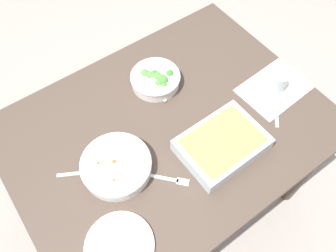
# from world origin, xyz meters

# --- Properties ---
(ground_plane) EXTENTS (6.00, 6.00, 0.00)m
(ground_plane) POSITION_xyz_m (0.00, 0.00, 0.00)
(ground_plane) COLOR #9E9389
(dining_table) EXTENTS (1.20, 0.90, 0.74)m
(dining_table) POSITION_xyz_m (0.00, 0.00, 0.65)
(dining_table) COLOR #4C3D33
(dining_table) RESTS_ON ground_plane
(placemat) EXTENTS (0.29, 0.21, 0.00)m
(placemat) POSITION_xyz_m (-0.46, 0.11, 0.74)
(placemat) COLOR silver
(placemat) RESTS_ON dining_table
(stew_bowl) EXTENTS (0.25, 0.25, 0.06)m
(stew_bowl) POSITION_xyz_m (0.25, 0.04, 0.77)
(stew_bowl) COLOR silver
(stew_bowl) RESTS_ON dining_table
(broccoli_bowl) EXTENTS (0.20, 0.20, 0.07)m
(broccoli_bowl) POSITION_xyz_m (-0.08, -0.20, 0.77)
(broccoli_bowl) COLOR silver
(broccoli_bowl) RESTS_ON dining_table
(baking_dish) EXTENTS (0.30, 0.22, 0.06)m
(baking_dish) POSITION_xyz_m (-0.10, 0.19, 0.77)
(baking_dish) COLOR silver
(baking_dish) RESTS_ON dining_table
(drink_cup) EXTENTS (0.07, 0.07, 0.08)m
(drink_cup) POSITION_xyz_m (-0.46, 0.11, 0.78)
(drink_cup) COLOR #B2BCC6
(drink_cup) RESTS_ON dining_table
(side_plate) EXTENTS (0.22, 0.22, 0.01)m
(side_plate) POSITION_xyz_m (0.38, 0.27, 0.75)
(side_plate) COLOR white
(side_plate) RESTS_ON dining_table
(spoon_by_stew) EXTENTS (0.16, 0.10, 0.01)m
(spoon_by_stew) POSITION_xyz_m (0.34, -0.01, 0.74)
(spoon_by_stew) COLOR silver
(spoon_by_stew) RESTS_ON dining_table
(spoon_by_broccoli) EXTENTS (0.06, 0.17, 0.01)m
(spoon_by_broccoli) POSITION_xyz_m (-0.07, -0.16, 0.74)
(spoon_by_broccoli) COLOR silver
(spoon_by_broccoli) RESTS_ON dining_table
(spoon_spare) EXTENTS (0.13, 0.14, 0.01)m
(spoon_spare) POSITION_xyz_m (-0.41, 0.17, 0.74)
(spoon_spare) COLOR silver
(spoon_spare) RESTS_ON dining_table
(fork_on_table) EXTENTS (0.13, 0.14, 0.01)m
(fork_on_table) POSITION_xyz_m (0.13, 0.18, 0.74)
(fork_on_table) COLOR silver
(fork_on_table) RESTS_ON dining_table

